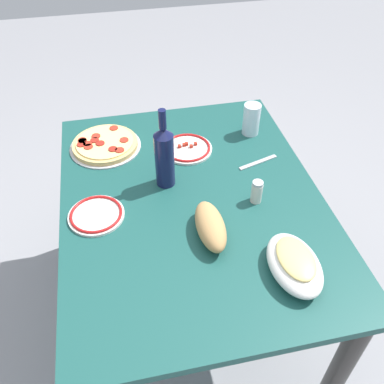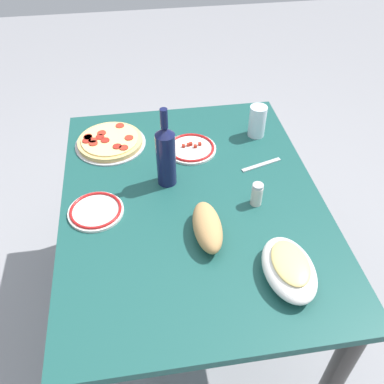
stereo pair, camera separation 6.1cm
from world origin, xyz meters
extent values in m
plane|color=gray|center=(0.00, 0.00, 0.00)|extent=(8.00, 8.00, 0.00)
cube|color=#194C47|center=(0.00, 0.00, 0.71)|extent=(1.20, 0.92, 0.03)
cylinder|color=#33302D|center=(-0.54, -0.40, 0.35)|extent=(0.07, 0.07, 0.70)
cylinder|color=#33302D|center=(-0.54, 0.40, 0.35)|extent=(0.07, 0.07, 0.70)
cylinder|color=#33302D|center=(0.54, 0.40, 0.35)|extent=(0.07, 0.07, 0.70)
cylinder|color=#B7B7BC|center=(-0.37, -0.28, 0.73)|extent=(0.29, 0.29, 0.01)
cylinder|color=#DBB26B|center=(-0.37, -0.28, 0.74)|extent=(0.26, 0.26, 0.02)
cylinder|color=#EFD684|center=(-0.37, -0.28, 0.75)|extent=(0.23, 0.23, 0.01)
cylinder|color=maroon|center=(-0.36, -0.30, 0.76)|extent=(0.04, 0.04, 0.00)
cylinder|color=#B22D1E|center=(-0.39, -0.37, 0.76)|extent=(0.04, 0.04, 0.00)
cylinder|color=maroon|center=(-0.39, -0.37, 0.76)|extent=(0.04, 0.04, 0.00)
cylinder|color=#B22D1E|center=(-0.34, -0.35, 0.76)|extent=(0.04, 0.04, 0.00)
cylinder|color=maroon|center=(-0.38, -0.32, 0.76)|extent=(0.04, 0.04, 0.00)
cylinder|color=#B22D1E|center=(-0.36, -0.35, 0.76)|extent=(0.04, 0.04, 0.00)
cylinder|color=maroon|center=(-0.36, -0.37, 0.76)|extent=(0.04, 0.04, 0.00)
cylinder|color=maroon|center=(-0.31, -0.25, 0.76)|extent=(0.04, 0.04, 0.00)
cylinder|color=#B22D1E|center=(-0.36, -0.20, 0.76)|extent=(0.04, 0.04, 0.00)
cylinder|color=#B22D1E|center=(-0.45, -0.24, 0.76)|extent=(0.04, 0.04, 0.00)
cylinder|color=#B22D1E|center=(-0.29, -0.23, 0.76)|extent=(0.04, 0.04, 0.00)
cylinder|color=#B22D1E|center=(-0.41, -0.31, 0.76)|extent=(0.04, 0.04, 0.00)
ellipsoid|color=white|center=(0.37, 0.23, 0.76)|extent=(0.24, 0.15, 0.07)
ellipsoid|color=#AD2819|center=(0.37, 0.23, 0.77)|extent=(0.20, 0.12, 0.03)
ellipsoid|color=#EACC75|center=(0.37, 0.23, 0.79)|extent=(0.17, 0.10, 0.02)
cylinder|color=#141942|center=(-0.10, -0.08, 0.83)|extent=(0.07, 0.07, 0.21)
cone|color=#141942|center=(-0.10, -0.08, 0.95)|extent=(0.07, 0.07, 0.03)
cylinder|color=#141942|center=(-0.10, -0.08, 1.00)|extent=(0.03, 0.03, 0.07)
cylinder|color=silver|center=(-0.34, 0.33, 0.79)|extent=(0.07, 0.07, 0.13)
cylinder|color=white|center=(0.02, -0.34, 0.73)|extent=(0.19, 0.19, 0.01)
torus|color=red|center=(0.02, -0.34, 0.74)|extent=(0.18, 0.18, 0.01)
cylinder|color=white|center=(-0.28, 0.04, 0.73)|extent=(0.20, 0.20, 0.01)
torus|color=red|center=(-0.28, 0.04, 0.74)|extent=(0.19, 0.19, 0.01)
cube|color=#AD2819|center=(-0.28, 0.06, 0.74)|extent=(0.01, 0.01, 0.01)
cube|color=#AD2819|center=(-0.29, 0.01, 0.74)|extent=(0.01, 0.01, 0.01)
cube|color=#AD2819|center=(-0.30, 0.04, 0.74)|extent=(0.01, 0.01, 0.01)
cube|color=#AD2819|center=(-0.30, 0.03, 0.74)|extent=(0.01, 0.01, 0.01)
cube|color=#AD2819|center=(-0.29, 0.08, 0.74)|extent=(0.01, 0.01, 0.01)
ellipsoid|color=tan|center=(0.18, 0.02, 0.77)|extent=(0.21, 0.09, 0.08)
cylinder|color=silver|center=(0.06, 0.22, 0.76)|extent=(0.04, 0.04, 0.07)
cylinder|color=#B7B7BC|center=(0.06, 0.22, 0.81)|extent=(0.04, 0.04, 0.01)
cube|color=#B7B7BC|center=(-0.14, 0.29, 0.73)|extent=(0.07, 0.17, 0.00)
camera|label=1|loc=(1.05, -0.22, 1.75)|focal=39.02mm
camera|label=2|loc=(1.06, -0.16, 1.75)|focal=39.02mm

